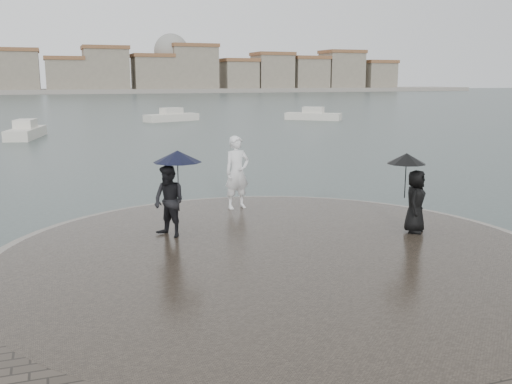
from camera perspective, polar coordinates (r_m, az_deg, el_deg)
name	(u,v)px	position (r m, az deg, el deg)	size (l,w,h in m)	color
ground	(356,335)	(9.62, 9.99, -13.87)	(400.00, 400.00, 0.00)	#2B3835
kerb_ring	(276,261)	(12.49, 2.03, -6.92)	(12.50, 12.50, 0.32)	gray
quay_tip	(276,260)	(12.49, 2.03, -6.82)	(11.90, 11.90, 0.36)	#2D261E
statue	(237,172)	(16.39, -1.90, 1.97)	(0.77, 0.50, 2.10)	white
visitor_left	(172,188)	(13.58, -8.45, 0.38)	(1.33, 1.20, 2.04)	black
visitor_right	(413,189)	(14.29, 15.41, 0.28)	(1.16, 1.01, 1.95)	black
far_skyline	(40,73)	(168.24, -20.76, 11.08)	(260.00, 20.00, 37.00)	gray
boats	(187,121)	(51.32, -6.94, 7.08)	(30.42, 17.16, 1.50)	silver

